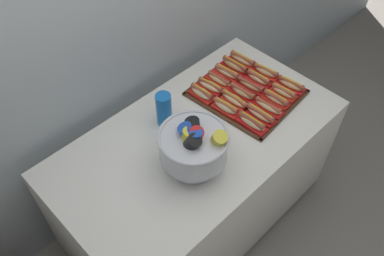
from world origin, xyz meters
The scene contains 24 objects.
ground_plane centered at (0.00, 0.00, 0.00)m, with size 10.00×10.00×0.00m, color gray.
back_wall centered at (0.00, 0.53, 1.30)m, with size 6.00×0.10×2.60m, color #B2BCC1.
buffet_table centered at (0.00, 0.00, 0.41)m, with size 1.52×0.82×0.78m.
serving_tray centered at (0.41, 0.03, 0.79)m, with size 0.52×0.56×0.01m.
hot_dog_0 centered at (0.23, -0.15, 0.82)m, with size 0.07×0.17×0.06m.
hot_dog_1 centered at (0.31, -0.14, 0.82)m, with size 0.07×0.18×0.06m.
hot_dog_2 centered at (0.38, -0.14, 0.82)m, with size 0.07×0.18×0.06m.
hot_dog_3 centered at (0.46, -0.13, 0.82)m, with size 0.07×0.16×0.06m.
hot_dog_4 centered at (0.53, -0.13, 0.82)m, with size 0.08×0.16×0.06m.
hot_dog_5 centered at (0.61, -0.12, 0.82)m, with size 0.09×0.17×0.06m.
hot_dog_6 centered at (0.22, 0.01, 0.82)m, with size 0.08×0.16×0.06m.
hot_dog_7 centered at (0.30, 0.02, 0.82)m, with size 0.07×0.18×0.06m.
hot_dog_8 centered at (0.37, 0.03, 0.82)m, with size 0.07×0.16×0.06m.
hot_dog_9 centered at (0.44, 0.03, 0.82)m, with size 0.08×0.18×0.06m.
hot_dog_10 centered at (0.52, 0.04, 0.82)m, with size 0.07×0.16×0.06m.
hot_dog_11 centered at (0.59, 0.05, 0.82)m, with size 0.08×0.16×0.06m.
hot_dog_12 centered at (0.21, 0.18, 0.82)m, with size 0.07×0.15×0.06m.
hot_dog_13 centered at (0.28, 0.18, 0.82)m, with size 0.09×0.18×0.06m.
hot_dog_14 centered at (0.36, 0.19, 0.82)m, with size 0.08×0.17×0.06m.
hot_dog_15 centered at (0.43, 0.20, 0.82)m, with size 0.08×0.18×0.06m.
hot_dog_16 centered at (0.51, 0.20, 0.82)m, with size 0.07×0.18×0.06m.
hot_dog_17 centered at (0.58, 0.21, 0.82)m, with size 0.08×0.18×0.06m.
punch_bowl centered at (-0.15, -0.12, 0.94)m, with size 0.32×0.32×0.28m.
cup_stack centered at (-0.06, 0.19, 0.88)m, with size 0.08×0.08×0.19m.
Camera 1 is at (-0.94, -0.92, 2.33)m, focal length 37.69 mm.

